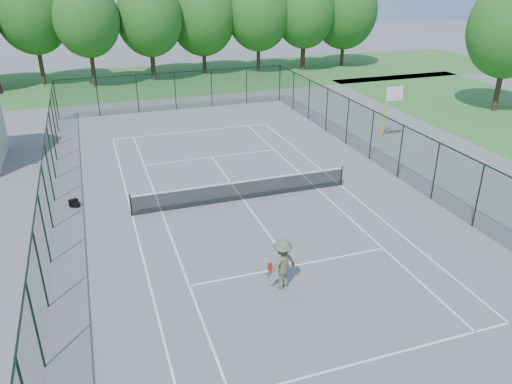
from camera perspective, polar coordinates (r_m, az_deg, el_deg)
The scene contains 11 objects.
ground at distance 25.13m, azimuth -1.48°, elevation -0.89°, with size 140.00×140.00×0.00m, color slate.
grass_far at distance 53.20m, azimuth -11.51°, elevation 12.46°, with size 80.00×16.00×0.01m, color #418137.
court_lines at distance 25.13m, azimuth -1.48°, elevation -0.88°, with size 11.05×23.85×0.01m.
tennis_net at distance 24.89m, azimuth -1.49°, elevation 0.31°, with size 11.08×0.08×1.10m.
fence_enclosure at distance 24.50m, azimuth -1.52°, elevation 2.40°, with size 18.05×36.05×3.02m.
tree_line_far at distance 52.31m, azimuth -12.09°, elevation 18.87°, with size 39.40×6.40×9.70m.
basketball_goal at distance 34.37m, azimuth 15.09°, elevation 9.92°, with size 1.20×1.43×3.65m.
tree_side at distance 44.06m, azimuth 27.03°, elevation 16.22°, with size 6.29×6.29×9.97m.
sports_bag_a at distance 26.02m, azimuth -20.12°, elevation -1.15°, with size 0.42×0.25×0.34m, color black.
sports_bag_b at distance 25.86m, azimuth -19.88°, elevation -1.38°, with size 0.33×0.20×0.25m, color black.
tennis_player at distance 18.19m, azimuth 3.01°, elevation -8.23°, with size 2.08×1.10×1.95m.
Camera 1 is at (-6.73, -21.65, 10.85)m, focal length 35.00 mm.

